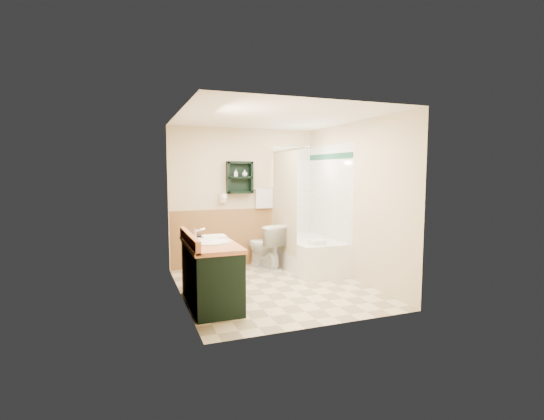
{
  "coord_description": "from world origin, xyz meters",
  "views": [
    {
      "loc": [
        -1.97,
        -5.14,
        1.68
      ],
      "look_at": [
        0.04,
        0.2,
        1.1
      ],
      "focal_mm": 26.0,
      "sensor_mm": 36.0,
      "label": 1
    }
  ],
  "objects_px": {
    "hair_dryer": "(223,198)",
    "soap_bottle_a": "(236,175)",
    "wall_shelf": "(240,177)",
    "toilet": "(264,246)",
    "vanity_book": "(190,229)",
    "bathtub": "(308,254)",
    "vanity": "(211,274)",
    "soap_bottle_b": "(245,174)"
  },
  "relations": [
    {
      "from": "vanity_book",
      "to": "soap_bottle_a",
      "type": "bearing_deg",
      "value": 63.78
    },
    {
      "from": "wall_shelf",
      "to": "vanity",
      "type": "xyz_separation_m",
      "value": [
        -0.89,
        -1.8,
        -1.16
      ]
    },
    {
      "from": "hair_dryer",
      "to": "soap_bottle_a",
      "type": "bearing_deg",
      "value": -7.46
    },
    {
      "from": "wall_shelf",
      "to": "soap_bottle_b",
      "type": "relative_size",
      "value": 4.68
    },
    {
      "from": "bathtub",
      "to": "toilet",
      "type": "bearing_deg",
      "value": 154.22
    },
    {
      "from": "vanity_book",
      "to": "soap_bottle_b",
      "type": "relative_size",
      "value": 1.85
    },
    {
      "from": "bathtub",
      "to": "hair_dryer",
      "type": "bearing_deg",
      "value": 154.42
    },
    {
      "from": "wall_shelf",
      "to": "soap_bottle_b",
      "type": "height_order",
      "value": "wall_shelf"
    },
    {
      "from": "bathtub",
      "to": "soap_bottle_a",
      "type": "relative_size",
      "value": 12.06
    },
    {
      "from": "wall_shelf",
      "to": "vanity",
      "type": "bearing_deg",
      "value": -116.5
    },
    {
      "from": "hair_dryer",
      "to": "soap_bottle_a",
      "type": "distance_m",
      "value": 0.46
    },
    {
      "from": "wall_shelf",
      "to": "vanity",
      "type": "height_order",
      "value": "wall_shelf"
    },
    {
      "from": "vanity",
      "to": "bathtub",
      "type": "height_order",
      "value": "vanity"
    },
    {
      "from": "soap_bottle_a",
      "to": "bathtub",
      "type": "bearing_deg",
      "value": -28.87
    },
    {
      "from": "soap_bottle_a",
      "to": "soap_bottle_b",
      "type": "distance_m",
      "value": 0.16
    },
    {
      "from": "hair_dryer",
      "to": "soap_bottle_b",
      "type": "relative_size",
      "value": 2.04
    },
    {
      "from": "wall_shelf",
      "to": "toilet",
      "type": "height_order",
      "value": "wall_shelf"
    },
    {
      "from": "hair_dryer",
      "to": "bathtub",
      "type": "distance_m",
      "value": 1.74
    },
    {
      "from": "wall_shelf",
      "to": "toilet",
      "type": "bearing_deg",
      "value": -39.06
    },
    {
      "from": "wall_shelf",
      "to": "vanity_book",
      "type": "height_order",
      "value": "wall_shelf"
    },
    {
      "from": "wall_shelf",
      "to": "hair_dryer",
      "type": "height_order",
      "value": "wall_shelf"
    },
    {
      "from": "vanity",
      "to": "toilet",
      "type": "bearing_deg",
      "value": 50.61
    },
    {
      "from": "wall_shelf",
      "to": "hair_dryer",
      "type": "distance_m",
      "value": 0.46
    },
    {
      "from": "toilet",
      "to": "soap_bottle_b",
      "type": "height_order",
      "value": "soap_bottle_b"
    },
    {
      "from": "wall_shelf",
      "to": "bathtub",
      "type": "relative_size",
      "value": 0.37
    },
    {
      "from": "bathtub",
      "to": "toilet",
      "type": "xyz_separation_m",
      "value": [
        -0.68,
        0.33,
        0.11
      ]
    },
    {
      "from": "toilet",
      "to": "soap_bottle_a",
      "type": "height_order",
      "value": "soap_bottle_a"
    },
    {
      "from": "hair_dryer",
      "to": "toilet",
      "type": "distance_m",
      "value": 1.09
    },
    {
      "from": "wall_shelf",
      "to": "hair_dryer",
      "type": "xyz_separation_m",
      "value": [
        -0.3,
        0.02,
        -0.35
      ]
    },
    {
      "from": "hair_dryer",
      "to": "bathtub",
      "type": "bearing_deg",
      "value": -25.58
    },
    {
      "from": "wall_shelf",
      "to": "soap_bottle_a",
      "type": "height_order",
      "value": "wall_shelf"
    },
    {
      "from": "hair_dryer",
      "to": "bathtub",
      "type": "relative_size",
      "value": 0.16
    },
    {
      "from": "wall_shelf",
      "to": "toilet",
      "type": "relative_size",
      "value": 0.71
    },
    {
      "from": "wall_shelf",
      "to": "hair_dryer",
      "type": "bearing_deg",
      "value": 175.24
    },
    {
      "from": "soap_bottle_a",
      "to": "toilet",
      "type": "bearing_deg",
      "value": -33.5
    },
    {
      "from": "toilet",
      "to": "bathtub",
      "type": "bearing_deg",
      "value": 137.15
    },
    {
      "from": "toilet",
      "to": "vanity_book",
      "type": "height_order",
      "value": "vanity_book"
    },
    {
      "from": "soap_bottle_b",
      "to": "vanity_book",
      "type": "bearing_deg",
      "value": -131.79
    },
    {
      "from": "bathtub",
      "to": "soap_bottle_a",
      "type": "bearing_deg",
      "value": 151.13
    },
    {
      "from": "wall_shelf",
      "to": "vanity_book",
      "type": "relative_size",
      "value": 2.53
    },
    {
      "from": "vanity",
      "to": "bathtub",
      "type": "xyz_separation_m",
      "value": [
        1.92,
        1.19,
        -0.13
      ]
    },
    {
      "from": "vanity_book",
      "to": "bathtub",
      "type": "bearing_deg",
      "value": 29.44
    }
  ]
}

